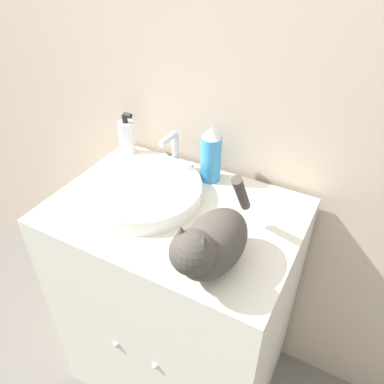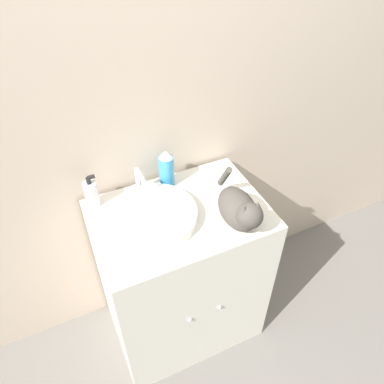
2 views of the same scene
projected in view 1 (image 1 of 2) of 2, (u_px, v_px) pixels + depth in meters
The scene contains 7 objects.
wall_back at pixel (222, 70), 1.16m from camera, with size 6.00×0.05×2.50m.
vanity_cabinet at pixel (178, 303), 1.42m from camera, with size 0.76×0.55×0.91m.
sink_basin at pixel (144, 191), 1.18m from camera, with size 0.37×0.37×0.05m.
faucet at pixel (174, 153), 1.29m from camera, with size 0.14×0.10×0.15m.
cat at pixel (211, 243), 0.90m from camera, with size 0.16×0.34×0.21m.
soap_bottle at pixel (127, 137), 1.38m from camera, with size 0.06×0.06×0.16m.
spray_bottle at pixel (211, 155), 1.22m from camera, with size 0.07×0.07×0.19m.
Camera 1 is at (0.47, -0.49, 1.64)m, focal length 35.00 mm.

